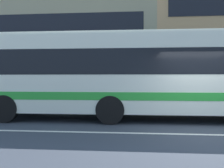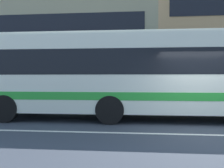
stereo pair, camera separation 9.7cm
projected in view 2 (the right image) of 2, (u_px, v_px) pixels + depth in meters
ground_plane at (209, 135)px, 7.08m from camera, size 160.00×160.00×0.00m
lane_centre_line at (209, 135)px, 7.08m from camera, size 60.00×0.16×0.01m
apartment_block_left at (26, 45)px, 22.81m from camera, size 23.12×8.59×9.21m
transit_bus at (130, 73)px, 9.78m from camera, size 11.07×2.63×3.29m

